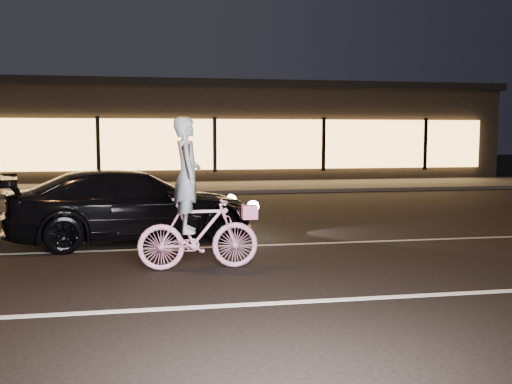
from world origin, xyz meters
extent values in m
plane|color=black|center=(0.00, 0.00, 0.00)|extent=(90.00, 90.00, 0.00)
cube|color=silver|center=(0.00, -1.50, 0.00)|extent=(60.00, 0.12, 0.01)
cube|color=gray|center=(0.00, 2.00, 0.00)|extent=(60.00, 0.10, 0.01)
cube|color=#383533|center=(0.00, 13.00, 0.06)|extent=(30.00, 4.00, 0.12)
cube|color=black|center=(0.00, 19.00, 2.00)|extent=(25.00, 8.00, 4.00)
cube|color=black|center=(0.00, 19.00, 4.05)|extent=(25.40, 8.40, 0.30)
cube|color=#F7AD56|center=(0.00, 14.90, 1.60)|extent=(23.00, 0.15, 2.00)
cube|color=black|center=(-4.50, 14.82, 1.60)|extent=(0.15, 0.08, 2.20)
cube|color=black|center=(0.00, 14.82, 1.60)|extent=(0.15, 0.08, 2.20)
cube|color=black|center=(4.50, 14.82, 1.60)|extent=(0.15, 0.08, 2.20)
cube|color=black|center=(9.00, 14.82, 1.60)|extent=(0.15, 0.08, 2.20)
imported|color=#F13E93|center=(-1.75, 0.38, 0.53)|extent=(1.77, 0.50, 1.07)
imported|color=white|center=(-1.90, 0.38, 1.39)|extent=(0.40, 0.61, 1.67)
cube|color=#E2569E|center=(-0.99, 0.38, 0.83)|extent=(0.22, 0.18, 0.20)
imported|color=black|center=(-2.78, 2.91, 0.66)|extent=(4.87, 2.83, 1.33)
sphere|color=#FFF2BF|center=(-0.79, 3.99, 0.61)|extent=(0.22, 0.22, 0.22)
sphere|color=#FFF2BF|center=(-0.52, 2.81, 0.61)|extent=(0.22, 0.22, 0.22)
camera|label=1|loc=(-2.36, -7.88, 1.97)|focal=40.00mm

